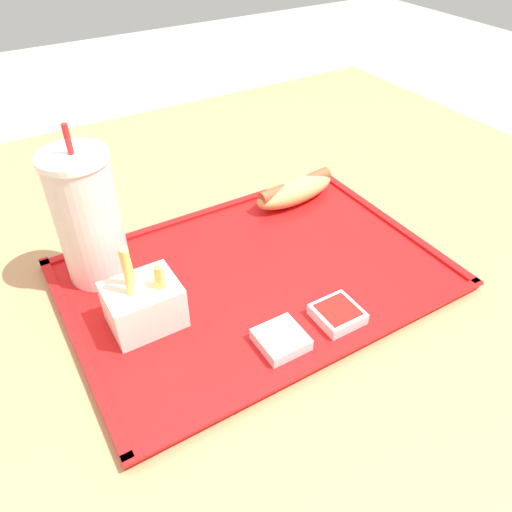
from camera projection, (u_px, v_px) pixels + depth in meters
dining_table at (252, 435)px, 0.90m from camera, size 1.34×1.19×0.75m
food_tray at (256, 276)px, 0.66m from camera, size 0.48×0.34×0.01m
soda_cup at (88, 218)px, 0.60m from camera, size 0.08×0.08×0.21m
hot_dog_far at (295, 190)px, 0.78m from camera, size 0.15×0.06×0.04m
fries_carton at (144, 303)px, 0.57m from camera, size 0.08×0.07×0.11m
sauce_cup_mayo at (281, 339)px, 0.56m from camera, size 0.05×0.05×0.02m
sauce_cup_ketchup at (337, 314)px, 0.59m from camera, size 0.05×0.05×0.02m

